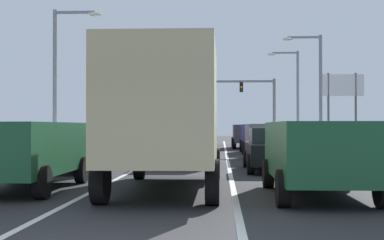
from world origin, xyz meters
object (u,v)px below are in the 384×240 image
(suv_white_center_lane_third, at_px, (191,137))
(suv_navy_left_lane_fourth, at_px, (135,136))
(street_lamp_left_mid, at_px, (62,68))
(sedan_red_center_lane_fourth, at_px, (201,139))
(suv_navy_right_lane_fourth, at_px, (259,136))
(suv_charcoal_left_lane_fifth, at_px, (153,134))
(suv_gray_right_lane_third, at_px, (268,138))
(box_truck_center_lane_nearest, at_px, (168,113))
(suv_maroon_center_lane_fifth, at_px, (200,133))
(suv_green_right_lane_nearest, at_px, (318,151))
(traffic_light_gantry, at_px, (220,92))
(street_lamp_right_far, at_px, (293,88))
(sedan_tan_center_lane_second, at_px, (181,147))
(roadside_sign_right, at_px, (342,93))
(street_lamp_right_mid, at_px, (315,80))
(suv_charcoal_right_lane_fifth, at_px, (247,134))
(suv_green_left_lane_nearest, at_px, (26,149))
(sedan_black_right_lane_second, at_px, (274,149))
(suv_gray_left_lane_third, at_px, (114,138))

(suv_white_center_lane_third, xyz_separation_m, suv_navy_left_lane_fourth, (-3.40, 3.14, 0.00))
(street_lamp_left_mid, bearing_deg, sedan_red_center_lane_fourth, 39.66)
(suv_navy_right_lane_fourth, distance_m, sedan_red_center_lane_fourth, 4.73)
(suv_charcoal_left_lane_fifth, relative_size, street_lamp_left_mid, 0.62)
(sedan_red_center_lane_fourth, relative_size, suv_charcoal_left_lane_fifth, 0.92)
(suv_gray_right_lane_third, xyz_separation_m, box_truck_center_lane_nearest, (-3.48, -12.49, 0.88))
(suv_maroon_center_lane_fifth, distance_m, suv_charcoal_left_lane_fifth, 4.49)
(suv_green_right_lane_nearest, relative_size, traffic_light_gantry, 0.35)
(suv_navy_right_lane_fourth, distance_m, street_lamp_right_far, 15.73)
(sedan_tan_center_lane_second, height_order, street_lamp_right_far, street_lamp_right_far)
(roadside_sign_right, bearing_deg, street_lamp_right_mid, -124.03)
(suv_charcoal_right_lane_fifth, relative_size, street_lamp_right_far, 0.62)
(suv_green_left_lane_nearest, height_order, street_lamp_left_mid, street_lamp_left_mid)
(roadside_sign_right, bearing_deg, suv_white_center_lane_third, -128.89)
(sedan_red_center_lane_fourth, bearing_deg, suv_navy_right_lane_fourth, -42.30)
(suv_white_center_lane_third, bearing_deg, suv_navy_right_lane_fourth, 46.53)
(sedan_red_center_lane_fourth, relative_size, roadside_sign_right, 0.82)
(street_lamp_right_far, height_order, street_lamp_left_mid, street_lamp_right_far)
(sedan_red_center_lane_fourth, height_order, street_lamp_left_mid, street_lamp_left_mid)
(suv_navy_right_lane_fourth, bearing_deg, sedan_tan_center_lane_second, -108.83)
(suv_green_left_lane_nearest, distance_m, traffic_light_gantry, 41.52)
(suv_green_left_lane_nearest, height_order, suv_navy_left_lane_fourth, same)
(suv_green_right_lane_nearest, distance_m, suv_charcoal_left_lane_fifth, 26.80)
(suv_navy_left_lane_fourth, height_order, street_lamp_right_far, street_lamp_right_far)
(sedan_tan_center_lane_second, bearing_deg, suv_white_center_lane_third, 89.99)
(suv_gray_right_lane_third, relative_size, suv_maroon_center_lane_fifth, 1.00)
(sedan_tan_center_lane_second, bearing_deg, suv_maroon_center_lane_fifth, 90.04)
(sedan_black_right_lane_second, xyz_separation_m, box_truck_center_lane_nearest, (-3.14, -6.14, 1.14))
(sedan_red_center_lane_fourth, bearing_deg, suv_charcoal_left_lane_fifth, 141.98)
(suv_charcoal_right_lane_fifth, height_order, traffic_light_gantry, traffic_light_gantry)
(suv_green_right_lane_nearest, bearing_deg, suv_charcoal_right_lane_fifth, 90.62)
(sedan_tan_center_lane_second, distance_m, suv_maroon_center_lane_fifth, 20.16)
(suv_navy_right_lane_fourth, height_order, sedan_red_center_lane_fourth, suv_navy_right_lane_fourth)
(box_truck_center_lane_nearest, xyz_separation_m, sedan_tan_center_lane_second, (-0.25, 7.96, -1.14))
(suv_charcoal_left_lane_fifth, distance_m, street_lamp_right_mid, 11.66)
(sedan_tan_center_lane_second, distance_m, suv_green_left_lane_nearest, 8.63)
(sedan_red_center_lane_fourth, height_order, suv_navy_left_lane_fourth, suv_navy_left_lane_fourth)
(suv_green_right_lane_nearest, relative_size, suv_maroon_center_lane_fifth, 1.00)
(suv_green_left_lane_nearest, xyz_separation_m, suv_gray_left_lane_third, (-0.18, 12.13, 0.00))
(suv_navy_right_lane_fourth, bearing_deg, suv_green_right_lane_nearest, -90.21)
(suv_green_right_lane_nearest, bearing_deg, suv_gray_right_lane_third, 89.87)
(suv_white_center_lane_third, height_order, street_lamp_right_far, street_lamp_right_far)
(sedan_black_right_lane_second, bearing_deg, suv_navy_right_lane_fourth, 88.29)
(suv_green_right_lane_nearest, height_order, street_lamp_right_mid, street_lamp_right_mid)
(suv_navy_right_lane_fourth, relative_size, suv_gray_left_lane_third, 1.00)
(suv_green_left_lane_nearest, xyz_separation_m, street_lamp_right_mid, (11.11, 24.19, 3.63))
(suv_gray_right_lane_third, distance_m, box_truck_center_lane_nearest, 12.99)
(suv_green_left_lane_nearest, bearing_deg, street_lamp_right_far, 72.11)
(street_lamp_right_mid, bearing_deg, sedan_tan_center_lane_second, -115.87)
(street_lamp_right_mid, bearing_deg, roadside_sign_right, 55.97)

